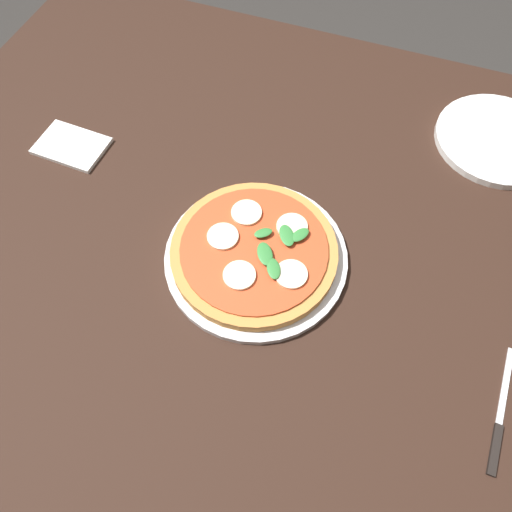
# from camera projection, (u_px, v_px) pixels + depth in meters

# --- Properties ---
(ground_plane) EXTENTS (6.00, 6.00, 0.00)m
(ground_plane) POSITION_uv_depth(u_px,v_px,m) (240.00, 357.00, 1.49)
(ground_plane) COLOR #2D2B28
(dining_table) EXTENTS (1.30, 1.11, 0.72)m
(dining_table) POSITION_uv_depth(u_px,v_px,m) (231.00, 246.00, 0.94)
(dining_table) COLOR black
(dining_table) RESTS_ON ground_plane
(serving_tray) EXTENTS (0.30, 0.30, 0.01)m
(serving_tray) POSITION_uv_depth(u_px,v_px,m) (256.00, 257.00, 0.82)
(serving_tray) COLOR silver
(serving_tray) RESTS_ON dining_table
(pizza) EXTENTS (0.27, 0.27, 0.03)m
(pizza) POSITION_uv_depth(u_px,v_px,m) (254.00, 251.00, 0.81)
(pizza) COLOR #C6843F
(pizza) RESTS_ON serving_tray
(plate_white) EXTENTS (0.24, 0.24, 0.01)m
(plate_white) POSITION_uv_depth(u_px,v_px,m) (497.00, 139.00, 0.96)
(plate_white) COLOR white
(plate_white) RESTS_ON dining_table
(napkin) EXTENTS (0.13, 0.09, 0.01)m
(napkin) POSITION_uv_depth(u_px,v_px,m) (72.00, 146.00, 0.95)
(napkin) COLOR white
(napkin) RESTS_ON dining_table
(knife) EXTENTS (0.02, 0.19, 0.01)m
(knife) POSITION_uv_depth(u_px,v_px,m) (499.00, 425.00, 0.69)
(knife) COLOR black
(knife) RESTS_ON dining_table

